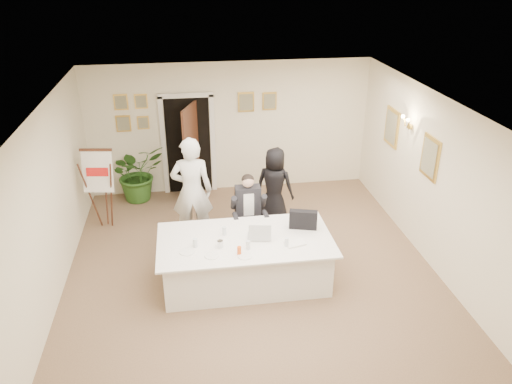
{
  "coord_description": "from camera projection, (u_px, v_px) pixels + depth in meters",
  "views": [
    {
      "loc": [
        -0.95,
        -6.68,
        4.74
      ],
      "look_at": [
        0.13,
        0.6,
        1.23
      ],
      "focal_mm": 35.0,
      "sensor_mm": 36.0,
      "label": 1
    }
  ],
  "objects": [
    {
      "name": "glass_b",
      "position": [
        248.0,
        245.0,
        7.4
      ],
      "size": [
        0.08,
        0.08,
        0.14
      ],
      "primitive_type": "cylinder",
      "rotation": [
        0.0,
        0.0,
        -0.21
      ],
      "color": "silver",
      "rests_on": "conference_table"
    },
    {
      "name": "pictures_right_wall",
      "position": [
        409.0,
        141.0,
        8.84
      ],
      "size": [
        0.06,
        2.2,
        0.8
      ],
      "primitive_type": null,
      "color": "gold",
      "rests_on": "wall_right"
    },
    {
      "name": "pictures_back_wall",
      "position": [
        191.0,
        109.0,
        10.33
      ],
      "size": [
        3.4,
        0.06,
        0.8
      ],
      "primitive_type": null,
      "color": "gold",
      "rests_on": "wall_back"
    },
    {
      "name": "standing_woman",
      "position": [
        275.0,
        186.0,
        9.53
      ],
      "size": [
        0.88,
        0.78,
        1.51
      ],
      "primitive_type": "imported",
      "rotation": [
        0.0,
        0.0,
        2.63
      ],
      "color": "black",
      "rests_on": "floor"
    },
    {
      "name": "standing_man",
      "position": [
        192.0,
        191.0,
        8.75
      ],
      "size": [
        0.76,
        0.52,
        1.98
      ],
      "primitive_type": "imported",
      "rotation": [
        0.0,
        0.0,
        3.07
      ],
      "color": "silver",
      "rests_on": "floor"
    },
    {
      "name": "laptop",
      "position": [
        259.0,
        229.0,
        7.7
      ],
      "size": [
        0.4,
        0.42,
        0.28
      ],
      "primitive_type": null,
      "rotation": [
        0.0,
        0.0,
        -0.17
      ],
      "color": "#B7BABC",
      "rests_on": "conference_table"
    },
    {
      "name": "wall_back",
      "position": [
        230.0,
        128.0,
        10.65
      ],
      "size": [
        6.0,
        0.1,
        2.8
      ],
      "primitive_type": "cube",
      "color": "#ECE8C7",
      "rests_on": "floor"
    },
    {
      "name": "glass_c",
      "position": [
        287.0,
        242.0,
        7.48
      ],
      "size": [
        0.07,
        0.07,
        0.14
      ],
      "primitive_type": "cylinder",
      "rotation": [
        0.0,
        0.0,
        -0.15
      ],
      "color": "silver",
      "rests_on": "conference_table"
    },
    {
      "name": "steel_jug",
      "position": [
        220.0,
        244.0,
        7.46
      ],
      "size": [
        0.09,
        0.09,
        0.11
      ],
      "primitive_type": "cylinder",
      "rotation": [
        0.0,
        0.0,
        0.03
      ],
      "color": "silver",
      "rests_on": "conference_table"
    },
    {
      "name": "conference_table",
      "position": [
        245.0,
        260.0,
        7.86
      ],
      "size": [
        2.69,
        1.44,
        0.78
      ],
      "color": "white",
      "rests_on": "floor"
    },
    {
      "name": "wall_right",
      "position": [
        440.0,
        187.0,
        7.93
      ],
      "size": [
        0.1,
        7.0,
        2.8
      ],
      "primitive_type": "cube",
      "color": "#ECE8C7",
      "rests_on": "floor"
    },
    {
      "name": "plate_left",
      "position": [
        187.0,
        252.0,
        7.35
      ],
      "size": [
        0.25,
        0.25,
        0.01
      ],
      "primitive_type": "cylinder",
      "rotation": [
        0.0,
        0.0,
        0.09
      ],
      "color": "white",
      "rests_on": "conference_table"
    },
    {
      "name": "seated_man",
      "position": [
        248.0,
        211.0,
        8.7
      ],
      "size": [
        0.61,
        0.65,
        1.39
      ],
      "primitive_type": null,
      "rotation": [
        0.0,
        0.0,
        0.02
      ],
      "color": "black",
      "rests_on": "floor"
    },
    {
      "name": "laptop_bag",
      "position": [
        303.0,
        220.0,
        7.93
      ],
      "size": [
        0.46,
        0.24,
        0.31
      ],
      "primitive_type": "cube",
      "rotation": [
        0.0,
        0.0,
        -0.28
      ],
      "color": "black",
      "rests_on": "conference_table"
    },
    {
      "name": "oj_glass",
      "position": [
        239.0,
        251.0,
        7.27
      ],
      "size": [
        0.06,
        0.06,
        0.13
      ],
      "primitive_type": "cylinder",
      "rotation": [
        0.0,
        0.0,
        -0.06
      ],
      "color": "#E65313",
      "rests_on": "conference_table"
    },
    {
      "name": "plate_near",
      "position": [
        245.0,
        256.0,
        7.24
      ],
      "size": [
        0.26,
        0.26,
        0.01
      ],
      "primitive_type": "cylinder",
      "rotation": [
        0.0,
        0.0,
        -0.3
      ],
      "color": "white",
      "rests_on": "conference_table"
    },
    {
      "name": "glass_d",
      "position": [
        224.0,
        231.0,
        7.78
      ],
      "size": [
        0.06,
        0.06,
        0.14
      ],
      "primitive_type": "cylinder",
      "rotation": [
        0.0,
        0.0,
        0.03
      ],
      "color": "silver",
      "rests_on": "conference_table"
    },
    {
      "name": "doorway",
      "position": [
        190.0,
        148.0,
        10.53
      ],
      "size": [
        1.14,
        0.86,
        2.2
      ],
      "color": "black",
      "rests_on": "floor"
    },
    {
      "name": "paper_stack",
      "position": [
        295.0,
        243.0,
        7.55
      ],
      "size": [
        0.33,
        0.27,
        0.03
      ],
      "primitive_type": "cube",
      "rotation": [
        0.0,
        0.0,
        0.25
      ],
      "color": "white",
      "rests_on": "conference_table"
    },
    {
      "name": "floor",
      "position": [
        253.0,
        276.0,
        8.13
      ],
      "size": [
        7.0,
        7.0,
        0.0
      ],
      "primitive_type": "plane",
      "color": "brown",
      "rests_on": "ground"
    },
    {
      "name": "glass_a",
      "position": [
        195.0,
        243.0,
        7.46
      ],
      "size": [
        0.08,
        0.08,
        0.14
      ],
      "primitive_type": "cylinder",
      "rotation": [
        0.0,
        0.0,
        0.25
      ],
      "color": "silver",
      "rests_on": "conference_table"
    },
    {
      "name": "wall_front",
      "position": [
        309.0,
        373.0,
        4.4
      ],
      "size": [
        6.0,
        0.1,
        2.8
      ],
      "primitive_type": "cube",
      "color": "#ECE8C7",
      "rests_on": "floor"
    },
    {
      "name": "plate_mid",
      "position": [
        212.0,
        256.0,
        7.25
      ],
      "size": [
        0.23,
        0.23,
        0.01
      ],
      "primitive_type": "cylinder",
      "rotation": [
        0.0,
        0.0,
        0.06
      ],
      "color": "white",
      "rests_on": "conference_table"
    },
    {
      "name": "wall_sconce",
      "position": [
        408.0,
        122.0,
        8.68
      ],
      "size": [
        0.2,
        0.3,
        0.24
      ],
      "primitive_type": null,
      "color": "#B7973A",
      "rests_on": "wall_right"
    },
    {
      "name": "potted_palm",
      "position": [
        137.0,
        173.0,
        10.47
      ],
      "size": [
        1.4,
        1.35,
        1.2
      ],
      "primitive_type": "imported",
      "rotation": [
        0.0,
        0.0,
        0.53
      ],
      "color": "#2B591D",
      "rests_on": "floor"
    },
    {
      "name": "flip_chart",
      "position": [
        102.0,
        192.0,
        9.3
      ],
      "size": [
        0.56,
        0.39,
        1.57
      ],
      "color": "#3C2113",
      "rests_on": "floor"
    },
    {
      "name": "ceiling",
      "position": [
        253.0,
        109.0,
        6.93
      ],
      "size": [
        6.0,
        7.0,
        0.02
      ],
      "primitive_type": "cube",
      "color": "white",
      "rests_on": "wall_back"
    },
    {
      "name": "wall_left",
      "position": [
        46.0,
        213.0,
        7.13
      ],
      "size": [
        0.1,
        7.0,
        2.8
      ],
      "primitive_type": "cube",
      "color": "#ECE8C7",
      "rests_on": "floor"
    }
  ]
}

